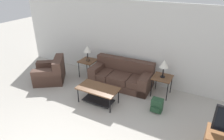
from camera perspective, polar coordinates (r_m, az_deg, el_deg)
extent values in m
cube|color=silver|center=(6.43, 6.81, 7.61)|extent=(9.04, 0.06, 2.60)
cube|color=#4C3328|center=(6.50, 2.51, -3.52)|extent=(1.98, 0.96, 0.22)
cube|color=#4C3328|center=(6.64, -2.67, -0.80)|extent=(0.66, 0.83, 0.20)
cube|color=#4C3328|center=(6.38, 2.47, -1.95)|extent=(0.66, 0.83, 0.20)
cube|color=#4C3328|center=(6.18, 8.01, -3.18)|extent=(0.66, 0.83, 0.20)
cube|color=#4C3328|center=(6.53, 3.72, 1.62)|extent=(1.96, 0.33, 0.40)
cube|color=#4C3328|center=(6.75, -3.97, -0.65)|extent=(0.31, 0.90, 0.58)
cube|color=#4C3328|center=(6.17, 9.68, -3.69)|extent=(0.31, 0.90, 0.58)
cube|color=#4C3328|center=(7.06, -17.39, -1.43)|extent=(1.31, 1.32, 0.40)
cube|color=#4C3328|center=(6.83, -15.06, 1.68)|extent=(0.75, 0.94, 0.40)
cube|color=#4C3328|center=(7.33, -17.02, 0.37)|extent=(0.92, 0.74, 0.56)
cube|color=#4C3328|center=(6.72, -17.97, -2.18)|extent=(0.92, 0.74, 0.56)
cube|color=brown|center=(5.49, -4.05, -5.26)|extent=(1.14, 0.61, 0.04)
cylinder|color=black|center=(5.70, -9.66, -7.14)|extent=(0.03, 0.03, 0.44)
cylinder|color=black|center=(5.23, -0.59, -10.10)|extent=(0.03, 0.03, 0.44)
cylinder|color=black|center=(6.03, -6.87, -4.95)|extent=(0.03, 0.03, 0.44)
cylinder|color=black|center=(5.59, 1.84, -7.51)|extent=(0.03, 0.03, 0.44)
cube|color=black|center=(5.70, -3.93, -8.55)|extent=(0.85, 0.43, 0.02)
cube|color=brown|center=(6.94, -6.90, 2.64)|extent=(0.54, 0.55, 0.03)
cylinder|color=black|center=(7.01, -9.42, 0.06)|extent=(0.03, 0.03, 0.57)
cylinder|color=black|center=(6.76, -6.28, -0.74)|extent=(0.03, 0.03, 0.57)
cylinder|color=black|center=(7.36, -7.22, 1.47)|extent=(0.03, 0.03, 0.57)
cylinder|color=black|center=(7.12, -4.16, 0.76)|extent=(0.03, 0.03, 0.57)
cube|color=brown|center=(5.96, 14.22, -2.06)|extent=(0.54, 0.55, 0.03)
cylinder|color=black|center=(5.95, 11.17, -5.08)|extent=(0.03, 0.03, 0.57)
cylinder|color=black|center=(5.86, 15.48, -6.09)|extent=(0.03, 0.03, 0.57)
cylinder|color=black|center=(6.35, 12.49, -3.12)|extent=(0.03, 0.03, 0.57)
cylinder|color=black|center=(6.27, 16.53, -4.03)|extent=(0.03, 0.03, 0.57)
cylinder|color=black|center=(6.93, -6.91, 2.83)|extent=(0.14, 0.14, 0.02)
cylinder|color=black|center=(6.87, -6.98, 4.00)|extent=(0.04, 0.04, 0.29)
cone|color=white|center=(6.78, -7.09, 6.00)|extent=(0.26, 0.26, 0.22)
cylinder|color=black|center=(5.95, 14.25, -1.86)|extent=(0.14, 0.14, 0.02)
cylinder|color=black|center=(5.88, 14.41, -0.54)|extent=(0.04, 0.04, 0.29)
cone|color=white|center=(5.78, 14.68, 1.72)|extent=(0.26, 0.26, 0.22)
cube|color=#23472D|center=(5.44, 12.73, -9.76)|extent=(0.29, 0.22, 0.36)
cube|color=#23472D|center=(5.38, 12.26, -11.11)|extent=(0.22, 0.05, 0.15)
cylinder|color=#23472D|center=(5.55, 12.33, -8.71)|extent=(0.02, 0.02, 0.27)
cylinder|color=#23472D|center=(5.52, 13.94, -9.10)|extent=(0.02, 0.02, 0.27)
cube|color=#4C3828|center=(6.81, -6.90, 2.92)|extent=(0.10, 0.04, 0.13)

